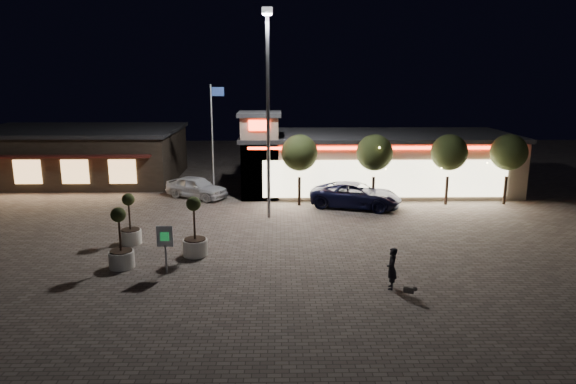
{
  "coord_description": "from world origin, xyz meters",
  "views": [
    {
      "loc": [
        2.64,
        -22.68,
        8.75
      ],
      "look_at": [
        3.15,
        6.0,
        2.07
      ],
      "focal_mm": 32.0,
      "sensor_mm": 36.0,
      "label": 1
    }
  ],
  "objects_px": {
    "pickup_truck": "(356,195)",
    "planter_mid": "(121,249)",
    "valet_sign": "(165,240)",
    "planter_left": "(130,228)",
    "white_sedan": "(196,187)",
    "pedestrian": "(392,268)"
  },
  "relations": [
    {
      "from": "planter_left",
      "to": "planter_mid",
      "type": "height_order",
      "value": "planter_mid"
    },
    {
      "from": "white_sedan",
      "to": "planter_left",
      "type": "distance_m",
      "value": 10.25
    },
    {
      "from": "pickup_truck",
      "to": "planter_left",
      "type": "bearing_deg",
      "value": 137.39
    },
    {
      "from": "pickup_truck",
      "to": "planter_mid",
      "type": "distance_m",
      "value": 16.32
    },
    {
      "from": "planter_mid",
      "to": "white_sedan",
      "type": "bearing_deg",
      "value": 84.3
    },
    {
      "from": "pickup_truck",
      "to": "planter_mid",
      "type": "xyz_separation_m",
      "value": [
        -12.36,
        -10.66,
        0.05
      ]
    },
    {
      "from": "pickup_truck",
      "to": "planter_left",
      "type": "xyz_separation_m",
      "value": [
        -12.89,
        -7.26,
        0.01
      ]
    },
    {
      "from": "pedestrian",
      "to": "white_sedan",
      "type": "bearing_deg",
      "value": -135.39
    },
    {
      "from": "valet_sign",
      "to": "planter_left",
      "type": "bearing_deg",
      "value": 123.48
    },
    {
      "from": "pickup_truck",
      "to": "planter_left",
      "type": "distance_m",
      "value": 14.79
    },
    {
      "from": "planter_mid",
      "to": "valet_sign",
      "type": "bearing_deg",
      "value": -18.39
    },
    {
      "from": "pickup_truck",
      "to": "planter_mid",
      "type": "relative_size",
      "value": 2.09
    },
    {
      "from": "planter_left",
      "to": "pedestrian",
      "type": "bearing_deg",
      "value": -25.75
    },
    {
      "from": "pickup_truck",
      "to": "valet_sign",
      "type": "xyz_separation_m",
      "value": [
        -10.16,
        -11.39,
        0.7
      ]
    },
    {
      "from": "white_sedan",
      "to": "planter_mid",
      "type": "distance_m",
      "value": 13.55
    },
    {
      "from": "pickup_truck",
      "to": "white_sedan",
      "type": "xyz_separation_m",
      "value": [
        -11.02,
        2.82,
        -0.04
      ]
    },
    {
      "from": "pickup_truck",
      "to": "white_sedan",
      "type": "distance_m",
      "value": 11.37
    },
    {
      "from": "pedestrian",
      "to": "valet_sign",
      "type": "height_order",
      "value": "valet_sign"
    },
    {
      "from": "valet_sign",
      "to": "pickup_truck",
      "type": "bearing_deg",
      "value": 48.29
    },
    {
      "from": "white_sedan",
      "to": "valet_sign",
      "type": "height_order",
      "value": "valet_sign"
    },
    {
      "from": "planter_mid",
      "to": "planter_left",
      "type": "bearing_deg",
      "value": 98.84
    },
    {
      "from": "planter_mid",
      "to": "valet_sign",
      "type": "height_order",
      "value": "planter_mid"
    }
  ]
}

